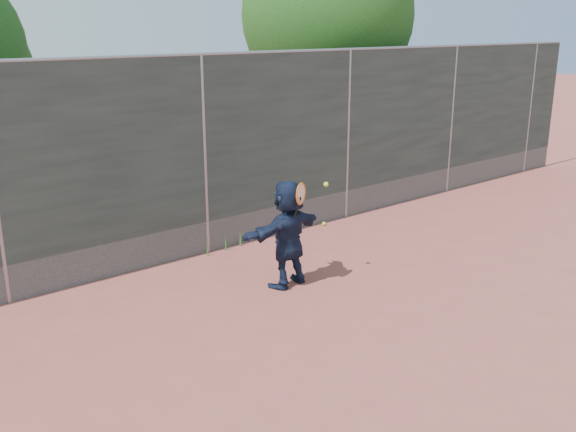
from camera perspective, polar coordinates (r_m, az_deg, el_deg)
ground at (r=7.62m, az=7.49°, el=-10.09°), size 80.00×80.00×0.00m
player at (r=8.56m, az=0.00°, el=-1.56°), size 1.40×0.59×1.46m
ball_ground at (r=11.33m, az=3.21°, el=-0.68°), size 0.07×0.07×0.07m
fence at (r=9.70m, az=-7.44°, el=5.67°), size 20.00×0.06×3.03m
swing_action at (r=8.32m, az=1.36°, el=1.96°), size 0.69×0.20×0.51m
tree_right at (r=14.19m, az=3.94°, el=16.97°), size 3.78×3.60×5.39m
weed_clump at (r=10.13m, az=-5.38°, el=-2.28°), size 0.68×0.07×0.30m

